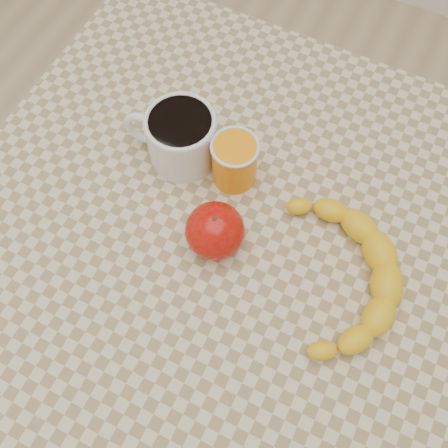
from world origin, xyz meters
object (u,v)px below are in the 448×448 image
at_px(coffee_mug, 180,136).
at_px(orange_juice_glass, 235,161).
at_px(apple, 215,231).
at_px(banana, 342,275).
at_px(table, 224,252).

distance_m(coffee_mug, orange_juice_glass, 0.09).
bearing_deg(orange_juice_glass, apple, -77.95).
relative_size(orange_juice_glass, apple, 0.99).
height_order(orange_juice_glass, banana, orange_juice_glass).
relative_size(coffee_mug, banana, 0.47).
bearing_deg(banana, table, 159.85).
relative_size(table, coffee_mug, 5.28).
xyz_separation_m(orange_juice_glass, banana, (0.20, -0.09, -0.02)).
xyz_separation_m(coffee_mug, apple, (0.11, -0.11, -0.01)).
xyz_separation_m(coffee_mug, banana, (0.29, -0.09, -0.03)).
bearing_deg(orange_juice_glass, table, -73.25).
height_order(coffee_mug, apple, coffee_mug).
height_order(coffee_mug, banana, coffee_mug).
bearing_deg(apple, coffee_mug, 135.84).
distance_m(table, apple, 0.13).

